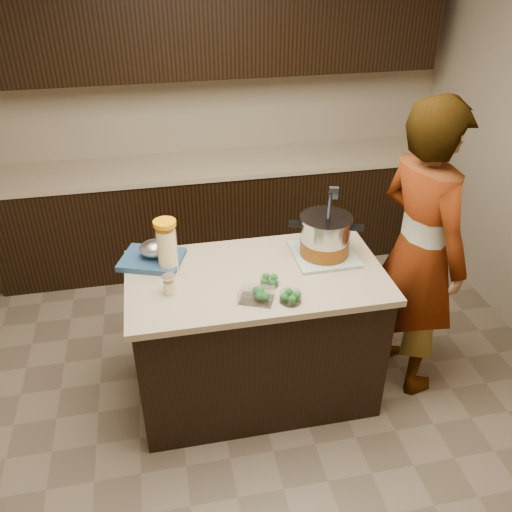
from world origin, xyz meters
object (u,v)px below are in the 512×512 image
Objects in this scene: island at (256,335)px; stock_pot at (325,238)px; lemonade_pitcher at (167,248)px; person at (419,252)px.

island is 0.72m from stock_pot.
stock_pot is 1.42× the size of lemonade_pitcher.
island is 0.78× the size of person.
stock_pot is at bearing 14.44° from island.
person reaches higher than island.
lemonade_pitcher reaches higher than island.
island is at bearing -17.36° from lemonade_pitcher.
stock_pot is (0.43, 0.11, 0.57)m from island.
person reaches higher than lemonade_pitcher.
island is at bearing 74.28° from person.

